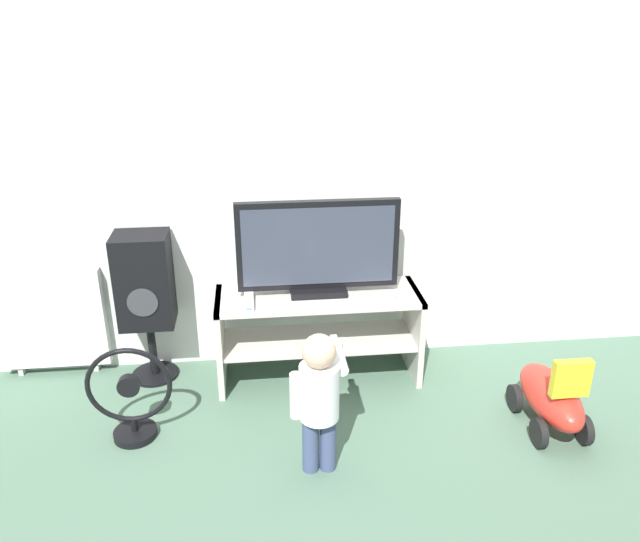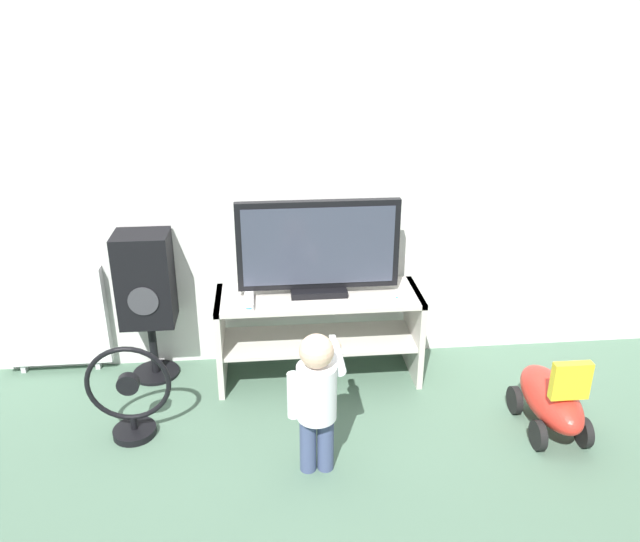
% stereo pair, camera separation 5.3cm
% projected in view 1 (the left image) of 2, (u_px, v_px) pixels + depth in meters
% --- Properties ---
extents(ground_plane, '(16.00, 16.00, 0.00)m').
position_uv_depth(ground_plane, '(322.00, 395.00, 3.83)').
color(ground_plane, '#4C6B56').
extents(wall_back, '(10.00, 0.06, 2.60)m').
position_uv_depth(wall_back, '(313.00, 167.00, 3.80)').
color(wall_back, silver).
rests_on(wall_back, ground_plane).
extents(tv_stand, '(1.25, 0.44, 0.58)m').
position_uv_depth(tv_stand, '(318.00, 323.00, 3.88)').
color(tv_stand, beige).
rests_on(tv_stand, ground_plane).
extents(television, '(0.97, 0.20, 0.59)m').
position_uv_depth(television, '(318.00, 249.00, 3.71)').
color(television, black).
rests_on(television, tv_stand).
extents(game_console, '(0.05, 0.20, 0.04)m').
position_uv_depth(game_console, '(249.00, 302.00, 3.66)').
color(game_console, white).
rests_on(game_console, tv_stand).
extents(remote_primary, '(0.08, 0.13, 0.03)m').
position_uv_depth(remote_primary, '(397.00, 299.00, 3.72)').
color(remote_primary, white).
rests_on(remote_primary, tv_stand).
extents(child, '(0.30, 0.45, 0.78)m').
position_uv_depth(child, '(319.00, 392.00, 3.05)').
color(child, '#3F4C72').
rests_on(child, ground_plane).
extents(speaker_tower, '(0.33, 0.30, 0.97)m').
position_uv_depth(speaker_tower, '(145.00, 285.00, 3.78)').
color(speaker_tower, black).
rests_on(speaker_tower, ground_plane).
extents(floor_fan, '(0.46, 0.24, 0.56)m').
position_uv_depth(floor_fan, '(131.00, 398.00, 3.36)').
color(floor_fan, black).
rests_on(floor_fan, ground_plane).
extents(ride_on_toy, '(0.29, 0.60, 0.52)m').
position_uv_depth(ride_on_toy, '(551.00, 397.00, 3.47)').
color(ride_on_toy, red).
rests_on(ride_on_toy, ground_plane).
extents(radiator, '(0.67, 0.08, 0.71)m').
position_uv_depth(radiator, '(50.00, 319.00, 3.92)').
color(radiator, white).
rests_on(radiator, ground_plane).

